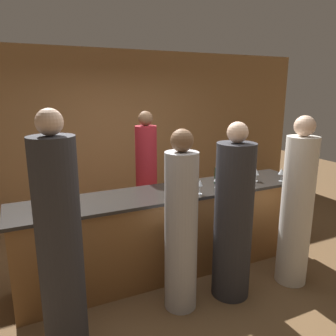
% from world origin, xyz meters
% --- Properties ---
extents(ground_plane, '(14.00, 14.00, 0.00)m').
position_xyz_m(ground_plane, '(0.00, 0.00, 0.00)').
color(ground_plane, brown).
extents(back_wall, '(8.00, 0.06, 2.80)m').
position_xyz_m(back_wall, '(0.00, 2.45, 1.40)').
color(back_wall, '#A37547').
rests_on(back_wall, ground_plane).
extents(bar_counter, '(3.53, 0.68, 0.99)m').
position_xyz_m(bar_counter, '(0.00, 0.00, 0.50)').
color(bar_counter, brown).
rests_on(bar_counter, ground_plane).
extents(bartender, '(0.29, 0.29, 1.86)m').
position_xyz_m(bartender, '(0.00, 0.79, 0.88)').
color(bartender, maroon).
rests_on(bartender, ground_plane).
extents(guest_0, '(0.32, 0.32, 1.79)m').
position_xyz_m(guest_0, '(-0.22, -0.66, 0.84)').
color(guest_0, '#B2B2B7').
rests_on(guest_0, ground_plane).
extents(guest_1, '(0.35, 0.35, 2.01)m').
position_xyz_m(guest_1, '(-1.34, -0.77, 0.94)').
color(guest_1, '#2D2D33').
rests_on(guest_1, ground_plane).
extents(guest_2, '(0.34, 0.34, 1.87)m').
position_xyz_m(guest_2, '(1.13, -0.79, 0.88)').
color(guest_2, silver).
rests_on(guest_2, ground_plane).
extents(guest_3, '(0.39, 0.39, 1.84)m').
position_xyz_m(guest_3, '(0.36, -0.70, 0.85)').
color(guest_3, '#2D2D33').
rests_on(guest_3, ground_plane).
extents(wine_bottle_0, '(0.07, 0.07, 0.28)m').
position_xyz_m(wine_bottle_0, '(0.65, 0.04, 1.10)').
color(wine_bottle_0, black).
rests_on(wine_bottle_0, bar_counter).
extents(wine_bottle_1, '(0.07, 0.07, 0.30)m').
position_xyz_m(wine_bottle_1, '(0.18, 0.16, 1.11)').
color(wine_bottle_1, black).
rests_on(wine_bottle_1, bar_counter).
extents(wine_bottle_2, '(0.07, 0.07, 0.28)m').
position_xyz_m(wine_bottle_2, '(-1.31, 0.01, 1.10)').
color(wine_bottle_2, black).
rests_on(wine_bottle_2, bar_counter).
extents(wine_glass_0, '(0.08, 0.08, 0.17)m').
position_xyz_m(wine_glass_0, '(1.43, -0.22, 1.12)').
color(wine_glass_0, silver).
rests_on(wine_glass_0, bar_counter).
extents(wine_glass_1, '(0.07, 0.07, 0.17)m').
position_xyz_m(wine_glass_1, '(0.79, -0.15, 1.13)').
color(wine_glass_1, silver).
rests_on(wine_glass_1, bar_counter).
extents(wine_glass_2, '(0.07, 0.07, 0.15)m').
position_xyz_m(wine_glass_2, '(0.54, -0.11, 1.11)').
color(wine_glass_2, silver).
rests_on(wine_glass_2, bar_counter).
extents(wine_glass_3, '(0.08, 0.08, 0.15)m').
position_xyz_m(wine_glass_3, '(1.15, -0.08, 1.11)').
color(wine_glass_3, silver).
rests_on(wine_glass_3, bar_counter).
extents(wine_glass_4, '(0.06, 0.06, 0.16)m').
position_xyz_m(wine_glass_4, '(0.24, -0.23, 1.12)').
color(wine_glass_4, silver).
rests_on(wine_glass_4, bar_counter).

